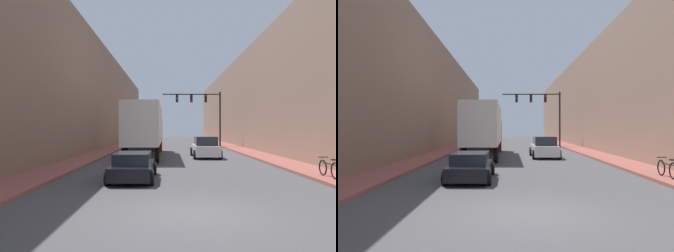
# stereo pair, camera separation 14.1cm
# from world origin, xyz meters

# --- Properties ---
(ground_plane) EXTENTS (200.00, 200.00, 0.00)m
(ground_plane) POSITION_xyz_m (0.00, 0.00, 0.00)
(ground_plane) COLOR #4C4C4F
(sidewalk_right) EXTENTS (2.17, 80.00, 0.15)m
(sidewalk_right) POSITION_xyz_m (6.75, 30.00, 0.07)
(sidewalk_right) COLOR #9E564C
(sidewalk_right) RESTS_ON ground
(sidewalk_left) EXTENTS (2.17, 80.00, 0.15)m
(sidewalk_left) POSITION_xyz_m (-6.75, 30.00, 0.07)
(sidewalk_left) COLOR #9E564C
(sidewalk_left) RESTS_ON ground
(building_right) EXTENTS (6.00, 80.00, 11.01)m
(building_right) POSITION_xyz_m (10.83, 30.00, 5.50)
(building_right) COLOR #997A66
(building_right) RESTS_ON ground
(building_left) EXTENTS (6.00, 80.00, 11.59)m
(building_left) POSITION_xyz_m (-10.83, 30.00, 5.80)
(building_left) COLOR #846B56
(building_left) RESTS_ON ground
(semi_truck) EXTENTS (2.49, 12.96, 4.10)m
(semi_truck) POSITION_xyz_m (-2.54, 17.88, 2.33)
(semi_truck) COLOR silver
(semi_truck) RESTS_ON ground
(sedan_car) EXTENTS (1.97, 4.25, 1.23)m
(sedan_car) POSITION_xyz_m (-2.28, 5.76, 0.59)
(sedan_car) COLOR black
(sedan_car) RESTS_ON ground
(suv_car) EXTENTS (2.10, 4.60, 1.65)m
(suv_car) POSITION_xyz_m (2.21, 16.86, 0.78)
(suv_car) COLOR silver
(suv_car) RESTS_ON ground
(traffic_signal_gantry) EXTENTS (6.98, 0.35, 6.64)m
(traffic_signal_gantry) POSITION_xyz_m (3.66, 30.21, 4.76)
(traffic_signal_gantry) COLOR black
(traffic_signal_gantry) RESTS_ON ground
(parked_bicycle) EXTENTS (0.44, 1.83, 0.86)m
(parked_bicycle) POSITION_xyz_m (6.37, 5.53, 0.53)
(parked_bicycle) COLOR black
(parked_bicycle) RESTS_ON sidewalk_right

